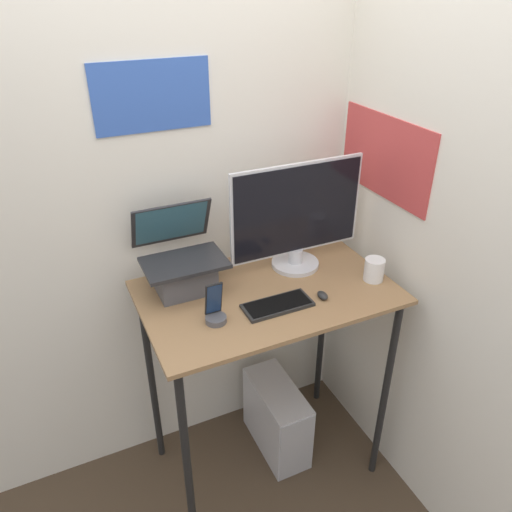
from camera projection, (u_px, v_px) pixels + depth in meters
The scene contains 10 objects.
wall_back at pixel (229, 207), 2.32m from camera, with size 6.00×0.06×2.60m.
wall_side_right at pixel (444, 250), 1.97m from camera, with size 0.06×6.00×2.60m.
desk at pixel (267, 319), 2.18m from camera, with size 1.06×0.65×1.09m.
laptop at pixel (183, 268), 2.07m from camera, with size 0.34×0.32×0.35m.
monitor at pixel (297, 219), 2.17m from camera, with size 0.62×0.21×0.49m.
keyboard at pixel (278, 305), 2.00m from camera, with size 0.28×0.12×0.02m.
mouse at pixel (323, 295), 2.05m from camera, with size 0.04×0.06×0.03m.
cell_phone at pixel (215, 312), 1.90m from camera, with size 0.08×0.08×0.17m.
computer_tower at pixel (277, 418), 2.64m from camera, with size 0.20×0.44×0.40m.
mug at pixel (374, 270), 2.15m from camera, with size 0.09×0.09×0.10m.
Camera 1 is at (-0.78, -1.24, 2.26)m, focal length 35.00 mm.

